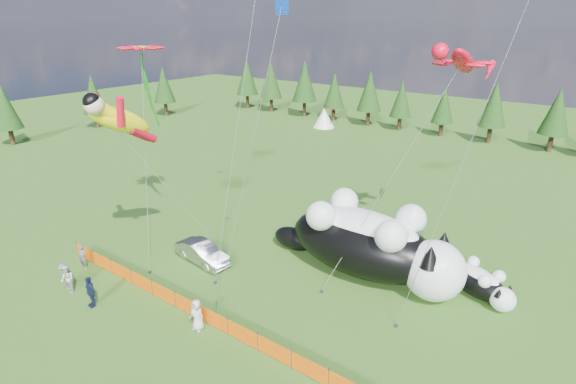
% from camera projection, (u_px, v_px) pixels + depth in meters
% --- Properties ---
extents(ground, '(160.00, 160.00, 0.00)m').
position_uv_depth(ground, '(226.00, 289.00, 26.93)').
color(ground, '#0F3C0A').
rests_on(ground, ground).
extents(safety_fence, '(22.06, 0.06, 1.10)m').
position_uv_depth(safety_fence, '(188.00, 306.00, 24.49)').
color(safety_fence, '#262626').
rests_on(safety_fence, ground).
extents(tree_line, '(90.00, 4.00, 8.00)m').
position_uv_depth(tree_line, '(460.00, 109.00, 59.38)').
color(tree_line, black).
rests_on(tree_line, ground).
extents(festival_tents, '(50.00, 3.20, 2.80)m').
position_uv_depth(festival_tents, '(543.00, 149.00, 50.50)').
color(festival_tents, white).
rests_on(festival_tents, ground).
extents(cat_large, '(13.21, 4.75, 4.77)m').
position_uv_depth(cat_large, '(371.00, 243.00, 27.59)').
color(cat_large, black).
rests_on(cat_large, ground).
extents(cat_small, '(4.87, 3.41, 1.89)m').
position_uv_depth(cat_small, '(480.00, 282.00, 25.96)').
color(cat_small, black).
rests_on(cat_small, ground).
extents(car, '(4.32, 1.90, 1.38)m').
position_uv_depth(car, '(202.00, 253.00, 29.65)').
color(car, '#A3A2A7').
rests_on(car, ground).
extents(spectator_a, '(0.69, 0.55, 1.65)m').
position_uv_depth(spectator_a, '(82.00, 257.00, 28.84)').
color(spectator_a, '#58575C').
rests_on(spectator_a, ground).
extents(spectator_b, '(0.95, 0.68, 1.78)m').
position_uv_depth(spectator_b, '(67.00, 279.00, 26.26)').
color(spectator_b, beige).
rests_on(spectator_b, ground).
extents(spectator_c, '(1.17, 0.72, 1.88)m').
position_uv_depth(spectator_c, '(90.00, 292.00, 25.00)').
color(spectator_c, '#151D3C').
rests_on(spectator_c, ground).
extents(spectator_d, '(1.14, 0.78, 1.61)m').
position_uv_depth(spectator_d, '(64.00, 275.00, 26.83)').
color(spectator_d, '#58575C').
rests_on(spectator_d, ground).
extents(spectator_e, '(0.89, 0.61, 1.76)m').
position_uv_depth(spectator_e, '(197.00, 315.00, 23.12)').
color(spectator_e, beige).
rests_on(spectator_e, ground).
extents(superhero_kite, '(6.13, 6.76, 12.33)m').
position_uv_depth(superhero_kite, '(120.00, 120.00, 26.45)').
color(superhero_kite, '#FFF20D').
rests_on(superhero_kite, ground).
extents(gecko_kite, '(6.05, 11.53, 15.63)m').
position_uv_depth(gecko_kite, '(463.00, 62.00, 25.84)').
color(gecko_kite, red).
rests_on(gecko_kite, ground).
extents(flower_kite, '(6.36, 6.43, 14.63)m').
position_uv_depth(flower_kite, '(141.00, 51.00, 29.69)').
color(flower_kite, red).
rests_on(flower_kite, ground).
extents(diamond_kite_c, '(3.73, 2.31, 16.43)m').
position_uv_depth(diamond_kite_c, '(277.00, 27.00, 18.71)').
color(diamond_kite_c, blue).
rests_on(diamond_kite_c, ground).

